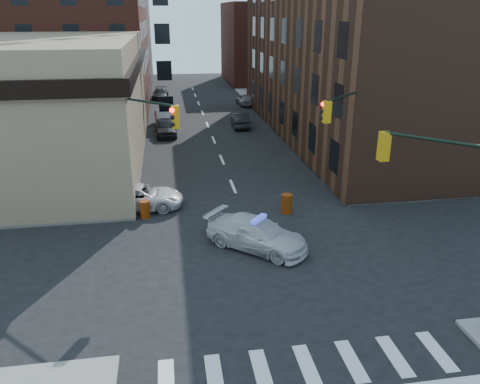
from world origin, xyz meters
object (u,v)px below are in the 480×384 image
object	(u,v)px
barrel_road	(287,204)
barrel_bank	(145,209)
pickup	(140,197)
parked_car_wnear	(165,127)
police_car	(257,234)
pedestrian_b	(98,189)
pedestrian_a	(96,201)
barricade_nw_a	(117,199)
parked_car_wfar	(165,119)
parked_car_enear	(240,120)

from	to	relation	value
barrel_road	barrel_bank	xyz separation A→B (m)	(-7.89, 0.58, -0.06)
pickup	parked_car_wnear	distance (m)	17.08
police_car	barrel_road	bearing A→B (deg)	8.63
pedestrian_b	police_car	bearing A→B (deg)	-32.50
police_car	barrel_bank	xyz separation A→B (m)	(-5.42, 4.45, -0.24)
pickup	barrel_road	size ratio (longest dim) A/B	4.45
pedestrian_a	pedestrian_b	distance (m)	2.25
parked_car_wnear	barricade_nw_a	xyz separation A→B (m)	(-2.94, -16.97, -0.18)
pedestrian_b	barrel_road	size ratio (longest dim) A/B	1.40
parked_car_wnear	pedestrian_a	xyz separation A→B (m)	(-3.86, -18.26, 0.33)
parked_car_wfar	pickup	bearing A→B (deg)	-100.64
parked_car_wfar	barrel_road	xyz separation A→B (m)	(6.55, -22.40, -0.26)
police_car	parked_car_enear	world-z (taller)	police_car
pickup	barricade_nw_a	xyz separation A→B (m)	(-1.33, 0.03, -0.09)
barrel_bank	pickup	bearing A→B (deg)	101.65
parked_car_wnear	pedestrian_a	distance (m)	18.66
parked_car_wfar	barrel_road	size ratio (longest dim) A/B	4.49
police_car	parked_car_wnear	size ratio (longest dim) A/B	1.13
pedestrian_a	barricade_nw_a	world-z (taller)	pedestrian_a
parked_car_wfar	barrel_bank	xyz separation A→B (m)	(-1.34, -21.82, -0.32)
pickup	pedestrian_a	distance (m)	2.61
barricade_nw_a	barrel_road	bearing A→B (deg)	-13.79
pickup	parked_car_wnear	world-z (taller)	parked_car_wnear
police_car	pedestrian_a	size ratio (longest dim) A/B	2.69
pedestrian_b	barricade_nw_a	bearing A→B (deg)	-33.10
parked_car_wfar	parked_car_enear	xyz separation A→B (m)	(7.29, -1.14, -0.10)
barrel_bank	barrel_road	bearing A→B (deg)	-4.17
parked_car_wnear	pedestrian_b	bearing A→B (deg)	-107.55
parked_car_wnear	pedestrian_a	size ratio (longest dim) A/B	2.38
pedestrian_b	parked_car_wnear	bearing A→B (deg)	83.47
police_car	pedestrian_a	bearing A→B (deg)	100.86
barricade_nw_a	parked_car_enear	bearing A→B (deg)	60.30
parked_car_wfar	barricade_nw_a	xyz separation A→B (m)	(-2.97, -20.34, -0.22)
parked_car_wnear	barrel_road	distance (m)	20.13
parked_car_wfar	pedestrian_b	size ratio (longest dim) A/B	3.21
pickup	pedestrian_b	xyz separation A→B (m)	(-2.43, 0.98, 0.24)
police_car	pickup	xyz separation A→B (m)	(-5.72, 5.90, -0.06)
pedestrian_b	barrel_bank	xyz separation A→B (m)	(2.73, -2.43, -0.43)
police_car	pedestrian_b	distance (m)	10.67
parked_car_wfar	parked_car_enear	size ratio (longest dim) A/B	1.14
police_car	barrel_bank	distance (m)	7.02
parked_car_wfar	pedestrian_b	distance (m)	19.81
parked_car_enear	parked_car_wfar	bearing A→B (deg)	-6.49
barrel_road	barrel_bank	distance (m)	7.91
pedestrian_a	pedestrian_b	size ratio (longest dim) A/B	1.23
parked_car_wnear	barrel_road	size ratio (longest dim) A/B	4.09
pedestrian_b	barrel_road	xyz separation A→B (m)	(10.62, -3.01, -0.37)
parked_car_wnear	pickup	bearing A→B (deg)	-98.80
pickup	police_car	bearing A→B (deg)	-130.49
pedestrian_a	parked_car_enear	bearing A→B (deg)	78.85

